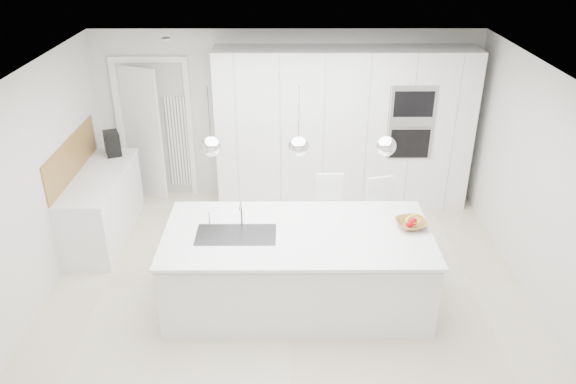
{
  "coord_description": "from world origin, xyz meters",
  "views": [
    {
      "loc": [
        -0.03,
        -5.36,
        3.94
      ],
      "look_at": [
        0.0,
        0.3,
        1.1
      ],
      "focal_mm": 35.0,
      "sensor_mm": 36.0,
      "label": 1
    }
  ],
  "objects_px": {
    "espresso_machine": "(112,143)",
    "bar_stool_left": "(329,219)",
    "bar_stool_right": "(379,221)",
    "fruit_bowl": "(411,224)",
    "island_base": "(297,272)"
  },
  "relations": [
    {
      "from": "espresso_machine",
      "to": "bar_stool_left",
      "type": "relative_size",
      "value": 0.3
    },
    {
      "from": "bar_stool_left",
      "to": "bar_stool_right",
      "type": "relative_size",
      "value": 1.03
    },
    {
      "from": "fruit_bowl",
      "to": "bar_stool_left",
      "type": "bearing_deg",
      "value": 134.51
    },
    {
      "from": "fruit_bowl",
      "to": "espresso_machine",
      "type": "relative_size",
      "value": 1.02
    },
    {
      "from": "fruit_bowl",
      "to": "bar_stool_right",
      "type": "bearing_deg",
      "value": 103.96
    },
    {
      "from": "island_base",
      "to": "espresso_machine",
      "type": "distance_m",
      "value": 3.41
    },
    {
      "from": "espresso_machine",
      "to": "bar_stool_left",
      "type": "height_order",
      "value": "espresso_machine"
    },
    {
      "from": "island_base",
      "to": "bar_stool_right",
      "type": "xyz_separation_m",
      "value": [
        1.02,
        0.94,
        0.1
      ]
    },
    {
      "from": "island_base",
      "to": "bar_stool_left",
      "type": "height_order",
      "value": "bar_stool_left"
    },
    {
      "from": "island_base",
      "to": "espresso_machine",
      "type": "xyz_separation_m",
      "value": [
        -2.53,
        2.2,
        0.63
      ]
    },
    {
      "from": "island_base",
      "to": "fruit_bowl",
      "type": "height_order",
      "value": "fruit_bowl"
    },
    {
      "from": "island_base",
      "to": "bar_stool_left",
      "type": "bearing_deg",
      "value": 67.22
    },
    {
      "from": "espresso_machine",
      "to": "island_base",
      "type": "bearing_deg",
      "value": -64.29
    },
    {
      "from": "fruit_bowl",
      "to": "espresso_machine",
      "type": "bearing_deg",
      "value": 151.37
    },
    {
      "from": "fruit_bowl",
      "to": "bar_stool_right",
      "type": "distance_m",
      "value": 0.91
    }
  ]
}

